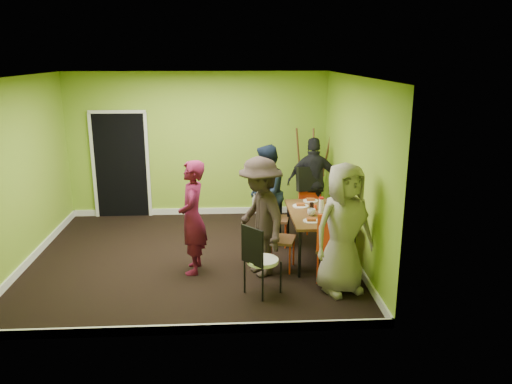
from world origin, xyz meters
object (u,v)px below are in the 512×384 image
chair_left_far (272,213)px  chair_front_end (333,244)px  blue_bottle (341,211)px  person_standing (192,217)px  dining_table (319,216)px  chair_back_end (310,185)px  thermos (321,206)px  person_left_far (266,193)px  chair_bentwood (259,257)px  person_front_end (344,229)px  person_left_near (260,217)px  chair_left_near (275,233)px  orange_bottle (315,207)px  person_back_end (314,182)px  easel (312,173)px

chair_left_far → chair_front_end: chair_front_end is taller
chair_front_end → blue_bottle: bearing=88.6°
person_standing → dining_table: bearing=103.5°
dining_table → chair_back_end: chair_back_end is taller
thermos → person_left_far: 1.17m
dining_table → chair_left_far: size_ratio=1.57×
chair_bentwood → person_front_end: size_ratio=0.55×
person_left_near → chair_left_far: bearing=145.3°
chair_left_near → person_left_far: (-0.04, 1.22, 0.27)m
chair_bentwood → person_standing: bearing=-172.4°
chair_back_end → thermos: 1.44m
chair_left_far → orange_bottle: chair_left_far is taller
chair_back_end → chair_front_end: chair_back_end is taller
person_left_far → chair_left_far: bearing=42.0°
orange_bottle → person_back_end: 1.45m
thermos → person_left_far: person_left_far is taller
dining_table → orange_bottle: size_ratio=18.82×
chair_left_near → blue_bottle: 1.02m
dining_table → person_left_far: person_left_far is taller
chair_left_near → person_back_end: bearing=171.9°
chair_left_near → person_front_end: (0.84, -0.78, 0.33)m
orange_bottle → person_left_near: person_left_near is taller
orange_bottle → person_front_end: (0.15, -1.27, 0.10)m
chair_back_end → person_front_end: bearing=78.0°
chair_left_near → thermos: (0.75, 0.36, 0.30)m
easel → blue_bottle: size_ratio=8.15×
orange_bottle → person_front_end: person_front_end is taller
chair_bentwood → blue_bottle: (1.27, 0.89, 0.32)m
orange_bottle → person_left_far: bearing=134.9°
chair_left_near → chair_front_end: (0.75, -0.54, 0.01)m
chair_bentwood → person_left_far: 2.09m
dining_table → chair_bentwood: size_ratio=1.54×
orange_bottle → person_back_end: bearing=81.5°
dining_table → person_front_end: 1.16m
thermos → dining_table: bearing=-174.4°
dining_table → chair_left_near: chair_left_near is taller
dining_table → thermos: 0.16m
chair_front_end → person_standing: size_ratio=0.61×
chair_left_far → person_standing: 1.64m
chair_left_far → chair_back_end: chair_back_end is taller
person_standing → person_left_far: person_standing is taller
chair_left_near → person_front_end: 1.19m
chair_front_end → thermos: chair_front_end is taller
chair_bentwood → person_back_end: person_back_end is taller
chair_back_end → person_left_near: person_left_near is taller
thermos → person_left_far: size_ratio=0.13×
chair_bentwood → easel: size_ratio=0.55×
dining_table → blue_bottle: size_ratio=6.85×
person_left_near → dining_table: bearing=97.5°
orange_bottle → chair_bentwood: bearing=-126.0°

